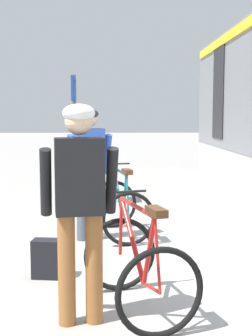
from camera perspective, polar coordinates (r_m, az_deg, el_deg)
ground_plane at (r=5.38m, az=7.34°, el=-11.72°), size 80.00×80.00×0.00m
cyclist_near_in_dark at (r=3.70m, az=-5.68°, el=-3.23°), size 0.64×0.37×1.76m
cyclist_far_in_blue at (r=6.24m, az=-4.50°, el=0.73°), size 0.66×0.43×1.76m
bicycle_near_red at (r=4.04m, az=1.47°, el=-11.88°), size 0.98×1.23×0.99m
bicycle_far_teal at (r=6.48m, az=-0.68°, el=-4.87°), size 0.91×1.19×0.99m
backpack_on_platform at (r=4.99m, az=-9.69°, el=-10.83°), size 0.30×0.21×0.40m
platform_sign_post at (r=8.63m, az=-6.36°, el=6.07°), size 0.08×0.70×2.40m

